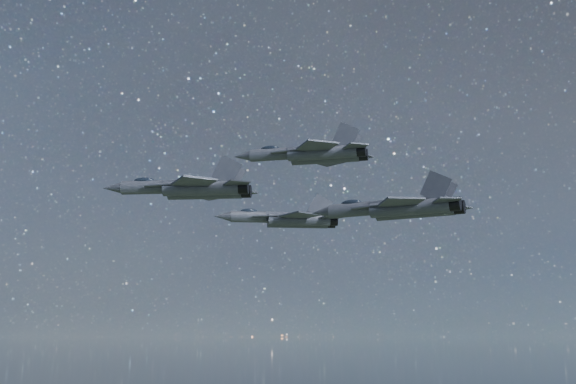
# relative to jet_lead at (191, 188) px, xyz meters

# --- Properties ---
(jet_lead) EXTENTS (19.99, 13.92, 5.03)m
(jet_lead) POSITION_rel_jet_lead_xyz_m (0.00, 0.00, 0.00)
(jet_lead) COLOR #343741
(jet_left) EXTENTS (18.76, 12.56, 4.75)m
(jet_left) POSITION_rel_jet_lead_xyz_m (8.69, 16.70, -1.45)
(jet_left) COLOR #343741
(jet_right) EXTENTS (15.83, 11.32, 4.05)m
(jet_right) POSITION_rel_jet_lead_xyz_m (16.95, -6.60, 1.67)
(jet_right) COLOR #343741
(jet_slot) EXTENTS (20.37, 13.95, 5.11)m
(jet_slot) POSITION_rel_jet_lead_xyz_m (25.64, 3.80, -2.92)
(jet_slot) COLOR #343741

